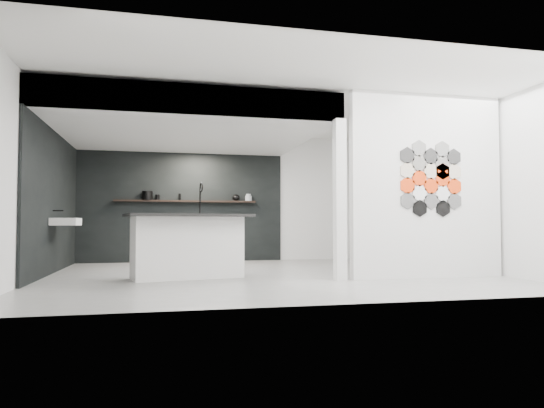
{
  "coord_description": "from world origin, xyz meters",
  "views": [
    {
      "loc": [
        -1.71,
        -7.66,
        0.82
      ],
      "look_at": [
        0.1,
        0.3,
        1.15
      ],
      "focal_mm": 32.0,
      "sensor_mm": 36.0,
      "label": 1
    }
  ],
  "objects_px": {
    "partition_panel": "(427,186)",
    "glass_vase": "(249,197)",
    "bottle_dark": "(180,197)",
    "utensil_cup": "(157,197)",
    "stockpot": "(147,196)",
    "wall_basin": "(66,222)",
    "kitchen_island": "(188,245)",
    "kettle": "(236,198)",
    "glass_bowl": "(249,198)"
  },
  "relations": [
    {
      "from": "partition_panel",
      "to": "glass_vase",
      "type": "bearing_deg",
      "value": 118.23
    },
    {
      "from": "bottle_dark",
      "to": "partition_panel",
      "type": "bearing_deg",
      "value": -47.29
    },
    {
      "from": "bottle_dark",
      "to": "utensil_cup",
      "type": "xyz_separation_m",
      "value": [
        -0.47,
        0.0,
        -0.02
      ]
    },
    {
      "from": "stockpot",
      "to": "partition_panel",
      "type": "bearing_deg",
      "value": -42.35
    },
    {
      "from": "wall_basin",
      "to": "utensil_cup",
      "type": "distance_m",
      "value": 2.57
    },
    {
      "from": "partition_panel",
      "to": "wall_basin",
      "type": "height_order",
      "value": "partition_panel"
    },
    {
      "from": "stockpot",
      "to": "utensil_cup",
      "type": "distance_m",
      "value": 0.21
    },
    {
      "from": "wall_basin",
      "to": "kitchen_island",
      "type": "bearing_deg",
      "value": -28.84
    },
    {
      "from": "kettle",
      "to": "bottle_dark",
      "type": "height_order",
      "value": "bottle_dark"
    },
    {
      "from": "stockpot",
      "to": "glass_bowl",
      "type": "distance_m",
      "value": 2.17
    },
    {
      "from": "wall_basin",
      "to": "glass_bowl",
      "type": "relative_size",
      "value": 3.99
    },
    {
      "from": "kitchen_island",
      "to": "wall_basin",
      "type": "bearing_deg",
      "value": 139.57
    },
    {
      "from": "glass_bowl",
      "to": "utensil_cup",
      "type": "height_order",
      "value": "utensil_cup"
    },
    {
      "from": "partition_panel",
      "to": "bottle_dark",
      "type": "relative_size",
      "value": 19.8
    },
    {
      "from": "glass_bowl",
      "to": "utensil_cup",
      "type": "xyz_separation_m",
      "value": [
        -1.96,
        0.0,
        0.0
      ]
    },
    {
      "from": "kitchen_island",
      "to": "utensil_cup",
      "type": "xyz_separation_m",
      "value": [
        -0.48,
        3.12,
        0.88
      ]
    },
    {
      "from": "kettle",
      "to": "bottle_dark",
      "type": "distance_m",
      "value": 1.21
    },
    {
      "from": "glass_vase",
      "to": "partition_panel",
      "type": "bearing_deg",
      "value": -61.77
    },
    {
      "from": "kettle",
      "to": "utensil_cup",
      "type": "distance_m",
      "value": 1.68
    },
    {
      "from": "kettle",
      "to": "utensil_cup",
      "type": "height_order",
      "value": "kettle"
    },
    {
      "from": "partition_panel",
      "to": "kettle",
      "type": "bearing_deg",
      "value": 121.34
    },
    {
      "from": "glass_bowl",
      "to": "glass_vase",
      "type": "height_order",
      "value": "glass_vase"
    },
    {
      "from": "wall_basin",
      "to": "kitchen_island",
      "type": "height_order",
      "value": "kitchen_island"
    },
    {
      "from": "partition_panel",
      "to": "glass_bowl",
      "type": "distance_m",
      "value": 4.39
    },
    {
      "from": "glass_bowl",
      "to": "glass_vase",
      "type": "relative_size",
      "value": 0.98
    },
    {
      "from": "utensil_cup",
      "to": "partition_panel",
      "type": "bearing_deg",
      "value": -43.77
    },
    {
      "from": "utensil_cup",
      "to": "glass_vase",
      "type": "bearing_deg",
      "value": 0.0
    },
    {
      "from": "partition_panel",
      "to": "stockpot",
      "type": "relative_size",
      "value": 12.66
    },
    {
      "from": "kettle",
      "to": "glass_vase",
      "type": "height_order",
      "value": "glass_vase"
    },
    {
      "from": "partition_panel",
      "to": "kettle",
      "type": "xyz_separation_m",
      "value": [
        -2.35,
        3.87,
        -0.01
      ]
    },
    {
      "from": "wall_basin",
      "to": "glass_vase",
      "type": "height_order",
      "value": "glass_vase"
    },
    {
      "from": "glass_bowl",
      "to": "kitchen_island",
      "type": "bearing_deg",
      "value": -115.37
    },
    {
      "from": "kitchen_island",
      "to": "kettle",
      "type": "height_order",
      "value": "kitchen_island"
    },
    {
      "from": "stockpot",
      "to": "glass_bowl",
      "type": "xyz_separation_m",
      "value": [
        2.16,
        0.0,
        -0.04
      ]
    },
    {
      "from": "kettle",
      "to": "glass_bowl",
      "type": "bearing_deg",
      "value": 22.22
    },
    {
      "from": "stockpot",
      "to": "utensil_cup",
      "type": "relative_size",
      "value": 1.99
    },
    {
      "from": "partition_panel",
      "to": "kettle",
      "type": "height_order",
      "value": "partition_panel"
    },
    {
      "from": "kettle",
      "to": "glass_vase",
      "type": "xyz_separation_m",
      "value": [
        0.28,
        0.0,
        0.01
      ]
    },
    {
      "from": "partition_panel",
      "to": "glass_vase",
      "type": "xyz_separation_m",
      "value": [
        -2.08,
        3.87,
        -0.0
      ]
    },
    {
      "from": "wall_basin",
      "to": "stockpot",
      "type": "xyz_separation_m",
      "value": [
        1.23,
        2.07,
        0.56
      ]
    },
    {
      "from": "partition_panel",
      "to": "bottle_dark",
      "type": "distance_m",
      "value": 5.26
    },
    {
      "from": "kitchen_island",
      "to": "bottle_dark",
      "type": "distance_m",
      "value": 3.24
    },
    {
      "from": "stockpot",
      "to": "kettle",
      "type": "distance_m",
      "value": 1.89
    },
    {
      "from": "stockpot",
      "to": "glass_vase",
      "type": "relative_size",
      "value": 1.45
    },
    {
      "from": "glass_vase",
      "to": "kettle",
      "type": "bearing_deg",
      "value": 180.0
    },
    {
      "from": "stockpot",
      "to": "kettle",
      "type": "height_order",
      "value": "stockpot"
    },
    {
      "from": "wall_basin",
      "to": "utensil_cup",
      "type": "relative_size",
      "value": 5.39
    },
    {
      "from": "glass_bowl",
      "to": "wall_basin",
      "type": "bearing_deg",
      "value": -148.65
    },
    {
      "from": "kitchen_island",
      "to": "bottle_dark",
      "type": "xyz_separation_m",
      "value": [
        -0.01,
        3.12,
        0.9
      ]
    },
    {
      "from": "kettle",
      "to": "bottle_dark",
      "type": "xyz_separation_m",
      "value": [
        -1.21,
        0.0,
        0.0
      ]
    }
  ]
}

